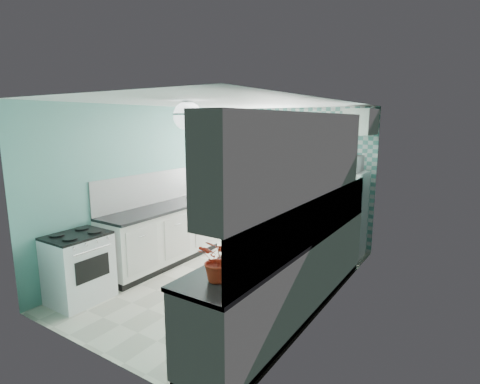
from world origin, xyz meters
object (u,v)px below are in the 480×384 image
Objects in this scene: fruit_bowl at (233,270)px; potted_plant at (219,260)px; microwave at (347,163)px; sink at (327,217)px; fridge at (344,215)px; stove at (79,267)px; ceiling_light at (188,116)px.

potted_plant reaches higher than fruit_bowl.
microwave reaches higher than potted_plant.
potted_plant is (-0.00, -2.57, 0.19)m from sink.
fridge is 3.47m from fruit_bowl.
stove is at bearing 178.41° from fruit_bowl.
fridge reaches higher than fruit_bowl.
fridge reaches higher than potted_plant.
microwave reaches higher than sink.
fridge is (1.11, 2.61, -1.60)m from ceiling_light.
sink is (2.40, 2.30, 0.48)m from stove.
fridge is at bearing 67.00° from ceiling_light.
fridge is 2.73× the size of sink.
sink is (1.20, 1.52, -1.39)m from ceiling_light.
sink is at bearing -86.55° from fridge.
fridge is at bearing 91.50° from fruit_bowl.
ceiling_light is 0.66× the size of sink.
microwave is at bearing 91.49° from fruit_bowl.
fruit_bowl is (2.40, -0.07, 0.52)m from stove.
sink is 1.43× the size of potted_plant.
sink reaches higher than stove.
fruit_bowl is 0.49× the size of microwave.
stove is at bearing -146.96° from ceiling_light.
sink is 2.26× the size of fruit_bowl.
stove is at bearing -125.72° from fridge.
potted_plant is at bearing -6.94° from stove.
ceiling_light reaches higher than sink.
potted_plant is (1.20, -1.05, -1.20)m from ceiling_light.
stove is 2.51m from potted_plant.
potted_plant is 0.78× the size of microwave.
fruit_bowl reaches higher than stove.
ceiling_light is 0.41× the size of stove.
microwave reaches higher than stove.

